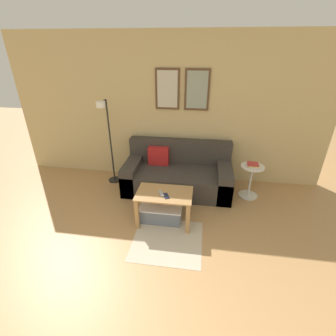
{
  "coord_description": "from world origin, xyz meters",
  "views": [
    {
      "loc": [
        0.64,
        -1.0,
        2.32
      ],
      "look_at": [
        0.22,
        1.86,
        0.85
      ],
      "focal_mm": 26.0,
      "sensor_mm": 36.0,
      "label": 1
    }
  ],
  "objects_px": {
    "floor_lamp": "(108,137)",
    "side_table": "(251,178)",
    "storage_bin": "(162,212)",
    "book_stack": "(253,165)",
    "remote_control": "(161,194)",
    "cell_phone": "(166,196)",
    "couch": "(178,174)",
    "coffee_table": "(164,200)"
  },
  "relations": [
    {
      "from": "coffee_table",
      "to": "couch",
      "type": "bearing_deg",
      "value": 85.07
    },
    {
      "from": "couch",
      "to": "storage_bin",
      "type": "relative_size",
      "value": 3.02
    },
    {
      "from": "book_stack",
      "to": "cell_phone",
      "type": "height_order",
      "value": "book_stack"
    },
    {
      "from": "storage_bin",
      "to": "coffee_table",
      "type": "bearing_deg",
      "value": -43.43
    },
    {
      "from": "couch",
      "to": "coffee_table",
      "type": "bearing_deg",
      "value": -94.93
    },
    {
      "from": "storage_bin",
      "to": "cell_phone",
      "type": "xyz_separation_m",
      "value": [
        0.09,
        -0.12,
        0.37
      ]
    },
    {
      "from": "couch",
      "to": "remote_control",
      "type": "xyz_separation_m",
      "value": [
        -0.12,
        -1.0,
        0.22
      ]
    },
    {
      "from": "floor_lamp",
      "to": "side_table",
      "type": "height_order",
      "value": "floor_lamp"
    },
    {
      "from": "coffee_table",
      "to": "remote_control",
      "type": "relative_size",
      "value": 5.19
    },
    {
      "from": "couch",
      "to": "cell_phone",
      "type": "relative_size",
      "value": 13.08
    },
    {
      "from": "storage_bin",
      "to": "book_stack",
      "type": "height_order",
      "value": "book_stack"
    },
    {
      "from": "floor_lamp",
      "to": "cell_phone",
      "type": "height_order",
      "value": "floor_lamp"
    },
    {
      "from": "couch",
      "to": "floor_lamp",
      "type": "bearing_deg",
      "value": -179.24
    },
    {
      "from": "storage_bin",
      "to": "remote_control",
      "type": "distance_m",
      "value": 0.38
    },
    {
      "from": "remote_control",
      "to": "floor_lamp",
      "type": "bearing_deg",
      "value": 111.38
    },
    {
      "from": "coffee_table",
      "to": "remote_control",
      "type": "xyz_separation_m",
      "value": [
        -0.04,
        -0.04,
        0.13
      ]
    },
    {
      "from": "remote_control",
      "to": "cell_phone",
      "type": "xyz_separation_m",
      "value": [
        0.07,
        -0.04,
        -0.01
      ]
    },
    {
      "from": "storage_bin",
      "to": "book_stack",
      "type": "xyz_separation_m",
      "value": [
        1.37,
        0.83,
        0.47
      ]
    },
    {
      "from": "side_table",
      "to": "remote_control",
      "type": "relative_size",
      "value": 3.76
    },
    {
      "from": "book_stack",
      "to": "remote_control",
      "type": "distance_m",
      "value": 1.64
    },
    {
      "from": "couch",
      "to": "cell_phone",
      "type": "height_order",
      "value": "couch"
    },
    {
      "from": "storage_bin",
      "to": "floor_lamp",
      "type": "xyz_separation_m",
      "value": [
        -1.08,
        0.9,
        0.79
      ]
    },
    {
      "from": "remote_control",
      "to": "couch",
      "type": "bearing_deg",
      "value": 56.54
    },
    {
      "from": "side_table",
      "to": "coffee_table",
      "type": "bearing_deg",
      "value": -146.52
    },
    {
      "from": "storage_bin",
      "to": "cell_phone",
      "type": "bearing_deg",
      "value": -54.71
    },
    {
      "from": "coffee_table",
      "to": "book_stack",
      "type": "distance_m",
      "value": 1.6
    },
    {
      "from": "floor_lamp",
      "to": "couch",
      "type": "bearing_deg",
      "value": 0.76
    },
    {
      "from": "floor_lamp",
      "to": "side_table",
      "type": "bearing_deg",
      "value": -1.83
    },
    {
      "from": "side_table",
      "to": "book_stack",
      "type": "distance_m",
      "value": 0.25
    },
    {
      "from": "couch",
      "to": "storage_bin",
      "type": "xyz_separation_m",
      "value": [
        -0.13,
        -0.92,
        -0.15
      ]
    },
    {
      "from": "storage_bin",
      "to": "remote_control",
      "type": "bearing_deg",
      "value": -80.53
    },
    {
      "from": "side_table",
      "to": "cell_phone",
      "type": "bearing_deg",
      "value": -143.57
    },
    {
      "from": "remote_control",
      "to": "cell_phone",
      "type": "bearing_deg",
      "value": -54.05
    },
    {
      "from": "floor_lamp",
      "to": "book_stack",
      "type": "height_order",
      "value": "floor_lamp"
    },
    {
      "from": "coffee_table",
      "to": "floor_lamp",
      "type": "xyz_separation_m",
      "value": [
        -1.13,
        0.95,
        0.54
      ]
    },
    {
      "from": "remote_control",
      "to": "storage_bin",
      "type": "bearing_deg",
      "value": 72.8
    },
    {
      "from": "couch",
      "to": "cell_phone",
      "type": "bearing_deg",
      "value": -92.6
    },
    {
      "from": "side_table",
      "to": "remote_control",
      "type": "distance_m",
      "value": 1.63
    },
    {
      "from": "floor_lamp",
      "to": "book_stack",
      "type": "relative_size",
      "value": 8.04
    },
    {
      "from": "book_stack",
      "to": "cell_phone",
      "type": "distance_m",
      "value": 1.6
    },
    {
      "from": "floor_lamp",
      "to": "remote_control",
      "type": "relative_size",
      "value": 10.22
    },
    {
      "from": "book_stack",
      "to": "coffee_table",
      "type": "bearing_deg",
      "value": -146.2
    }
  ]
}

